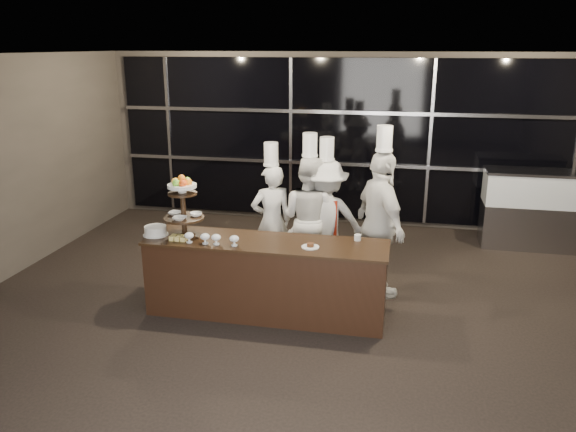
% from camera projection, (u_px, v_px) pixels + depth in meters
% --- Properties ---
extents(room, '(10.00, 10.00, 10.00)m').
position_uv_depth(room, '(312.00, 229.00, 5.11)').
color(room, black).
rests_on(room, ground).
extents(window_wall, '(8.60, 0.10, 2.80)m').
position_uv_depth(window_wall, '(359.00, 141.00, 9.73)').
color(window_wall, black).
rests_on(window_wall, ground).
extents(buffet_counter, '(2.84, 0.74, 0.92)m').
position_uv_depth(buffet_counter, '(266.00, 277.00, 6.65)').
color(buffet_counter, black).
rests_on(buffet_counter, ground).
extents(display_stand, '(0.48, 0.48, 0.74)m').
position_uv_depth(display_stand, '(183.00, 202.00, 6.59)').
color(display_stand, black).
rests_on(display_stand, buffet_counter).
extents(compotes, '(0.65, 0.11, 0.12)m').
position_uv_depth(compotes, '(211.00, 237.00, 6.40)').
color(compotes, silver).
rests_on(compotes, buffet_counter).
extents(layer_cake, '(0.30, 0.30, 0.11)m').
position_uv_depth(layer_cake, '(155.00, 231.00, 6.71)').
color(layer_cake, white).
rests_on(layer_cake, buffet_counter).
extents(pastry_squares, '(0.20, 0.13, 0.05)m').
position_uv_depth(pastry_squares, '(179.00, 238.00, 6.55)').
color(pastry_squares, '#D9C56A').
rests_on(pastry_squares, buffet_counter).
extents(small_plate, '(0.20, 0.20, 0.05)m').
position_uv_depth(small_plate, '(310.00, 246.00, 6.31)').
color(small_plate, white).
rests_on(small_plate, buffet_counter).
extents(chef_cup, '(0.08, 0.08, 0.07)m').
position_uv_depth(chef_cup, '(358.00, 237.00, 6.53)').
color(chef_cup, white).
rests_on(chef_cup, buffet_counter).
extents(display_case, '(1.42, 0.62, 1.24)m').
position_uv_depth(display_case, '(529.00, 205.00, 8.84)').
color(display_case, '#A5A5AA').
rests_on(display_case, ground).
extents(chef_a, '(0.69, 0.62, 1.88)m').
position_uv_depth(chef_a, '(272.00, 219.00, 7.66)').
color(chef_a, silver).
rests_on(chef_a, ground).
extents(chef_b, '(1.01, 0.90, 2.02)m').
position_uv_depth(chef_b, '(309.00, 217.00, 7.58)').
color(chef_b, white).
rests_on(chef_b, ground).
extents(chef_c, '(1.22, 0.94, 1.96)m').
position_uv_depth(chef_c, '(325.00, 219.00, 7.59)').
color(chef_c, silver).
rests_on(chef_c, ground).
extents(chef_d, '(0.95, 1.19, 2.19)m').
position_uv_depth(chef_d, '(380.00, 224.00, 7.00)').
color(chef_d, white).
rests_on(chef_d, ground).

